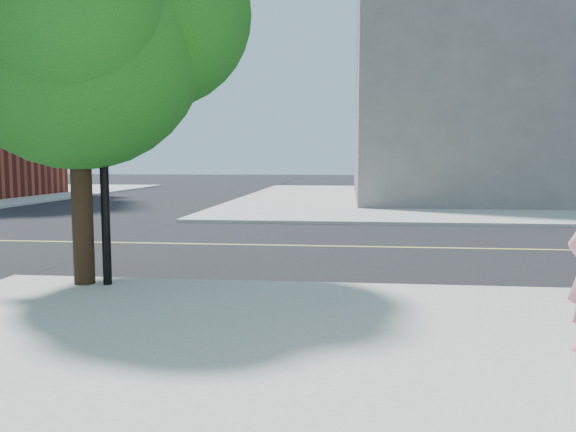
# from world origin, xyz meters

# --- Properties ---
(ground) EXTENTS (140.00, 140.00, 0.00)m
(ground) POSITION_xyz_m (0.00, 0.00, 0.00)
(ground) COLOR black
(ground) RESTS_ON ground
(road_ew) EXTENTS (140.00, 9.00, 0.01)m
(road_ew) POSITION_xyz_m (0.00, 4.50, 0.01)
(road_ew) COLOR black
(road_ew) RESTS_ON ground
(sidewalk_ne) EXTENTS (29.00, 25.00, 0.12)m
(sidewalk_ne) POSITION_xyz_m (13.50, 21.50, 0.06)
(sidewalk_ne) COLOR #A9A9A0
(sidewalk_ne) RESTS_ON ground
(filler_ne) EXTENTS (18.00, 16.00, 14.00)m
(filler_ne) POSITION_xyz_m (14.00, 22.00, 7.12)
(filler_ne) COLOR slate
(filler_ne) RESTS_ON sidewalk_ne
(street_tree) EXTENTS (4.92, 4.47, 6.53)m
(street_tree) POSITION_xyz_m (0.61, -0.49, 4.33)
(street_tree) COLOR black
(street_tree) RESTS_ON sidewalk_se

